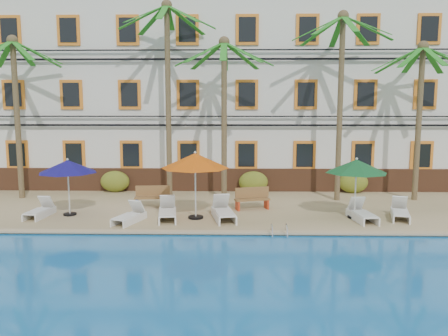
{
  "coord_description": "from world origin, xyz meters",
  "views": [
    {
      "loc": [
        0.82,
        -15.55,
        4.48
      ],
      "look_at": [
        0.42,
        3.0,
        2.0
      ],
      "focal_mm": 35.0,
      "sensor_mm": 36.0,
      "label": 1
    }
  ],
  "objects_px": {
    "lounger_d": "(223,212)",
    "lounger_e": "(362,213)",
    "lounger_a": "(40,211)",
    "bench_left": "(152,196)",
    "bench_right": "(252,198)",
    "pool_ladder": "(279,234)",
    "lounger_c": "(167,212)",
    "palm_b": "(168,75)",
    "umbrella_green": "(356,167)",
    "umbrella_blue": "(68,167)",
    "lounger_b": "(130,216)",
    "palm_a": "(16,94)",
    "palm_c": "(224,95)",
    "palm_e": "(420,98)",
    "palm_d": "(341,81)",
    "lounger_f": "(400,212)",
    "umbrella_red": "(195,161)"
  },
  "relations": [
    {
      "from": "umbrella_blue",
      "to": "lounger_d",
      "type": "relative_size",
      "value": 1.13
    },
    {
      "from": "umbrella_blue",
      "to": "bench_left",
      "type": "distance_m",
      "value": 3.75
    },
    {
      "from": "umbrella_blue",
      "to": "lounger_e",
      "type": "height_order",
      "value": "umbrella_blue"
    },
    {
      "from": "palm_c",
      "to": "lounger_a",
      "type": "xyz_separation_m",
      "value": [
        -7.26,
        -3.5,
        -4.63
      ]
    },
    {
      "from": "palm_d",
      "to": "lounger_b",
      "type": "relative_size",
      "value": 4.94
    },
    {
      "from": "palm_b",
      "to": "bench_right",
      "type": "xyz_separation_m",
      "value": [
        3.88,
        -2.46,
        -5.41
      ]
    },
    {
      "from": "lounger_a",
      "to": "lounger_e",
      "type": "height_order",
      "value": "lounger_e"
    },
    {
      "from": "umbrella_red",
      "to": "lounger_c",
      "type": "xyz_separation_m",
      "value": [
        -1.09,
        -0.14,
        -1.98
      ]
    },
    {
      "from": "lounger_b",
      "to": "pool_ladder",
      "type": "distance_m",
      "value": 5.69
    },
    {
      "from": "palm_b",
      "to": "umbrella_red",
      "type": "distance_m",
      "value": 5.73
    },
    {
      "from": "bench_right",
      "to": "pool_ladder",
      "type": "xyz_separation_m",
      "value": [
        0.78,
        -3.82,
        -0.47
      ]
    },
    {
      "from": "palm_b",
      "to": "umbrella_red",
      "type": "height_order",
      "value": "palm_b"
    },
    {
      "from": "palm_c",
      "to": "palm_e",
      "type": "relative_size",
      "value": 1.03
    },
    {
      "from": "lounger_e",
      "to": "bench_right",
      "type": "relative_size",
      "value": 1.18
    },
    {
      "from": "palm_b",
      "to": "lounger_b",
      "type": "bearing_deg",
      "value": -99.71
    },
    {
      "from": "palm_a",
      "to": "lounger_a",
      "type": "xyz_separation_m",
      "value": [
        2.54,
        -3.73,
        -4.71
      ]
    },
    {
      "from": "lounger_a",
      "to": "bench_left",
      "type": "relative_size",
      "value": 1.09
    },
    {
      "from": "palm_b",
      "to": "umbrella_blue",
      "type": "xyz_separation_m",
      "value": [
        -3.52,
        -3.72,
        -3.9
      ]
    },
    {
      "from": "umbrella_blue",
      "to": "bench_left",
      "type": "bearing_deg",
      "value": 26.89
    },
    {
      "from": "lounger_c",
      "to": "lounger_f",
      "type": "bearing_deg",
      "value": 1.69
    },
    {
      "from": "lounger_d",
      "to": "pool_ladder",
      "type": "height_order",
      "value": "lounger_d"
    },
    {
      "from": "umbrella_blue",
      "to": "pool_ladder",
      "type": "height_order",
      "value": "umbrella_blue"
    },
    {
      "from": "palm_d",
      "to": "palm_e",
      "type": "bearing_deg",
      "value": 1.77
    },
    {
      "from": "lounger_a",
      "to": "bench_right",
      "type": "relative_size",
      "value": 1.07
    },
    {
      "from": "lounger_b",
      "to": "palm_d",
      "type": "bearing_deg",
      "value": 26.16
    },
    {
      "from": "palm_b",
      "to": "umbrella_green",
      "type": "bearing_deg",
      "value": -26.55
    },
    {
      "from": "palm_d",
      "to": "pool_ladder",
      "type": "xyz_separation_m",
      "value": [
        -3.33,
        -5.81,
        -5.53
      ]
    },
    {
      "from": "lounger_d",
      "to": "palm_b",
      "type": "bearing_deg",
      "value": 122.48
    },
    {
      "from": "palm_a",
      "to": "lounger_a",
      "type": "bearing_deg",
      "value": -55.71
    },
    {
      "from": "lounger_a",
      "to": "bench_right",
      "type": "distance_m",
      "value": 8.63
    },
    {
      "from": "palm_b",
      "to": "lounger_f",
      "type": "distance_m",
      "value": 11.84
    },
    {
      "from": "lounger_d",
      "to": "pool_ladder",
      "type": "distance_m",
      "value": 2.82
    },
    {
      "from": "bench_right",
      "to": "lounger_e",
      "type": "bearing_deg",
      "value": -23.97
    },
    {
      "from": "umbrella_blue",
      "to": "pool_ladder",
      "type": "relative_size",
      "value": 3.11
    },
    {
      "from": "umbrella_blue",
      "to": "lounger_d",
      "type": "xyz_separation_m",
      "value": [
        6.23,
        -0.55,
        -1.67
      ]
    },
    {
      "from": "lounger_b",
      "to": "lounger_f",
      "type": "distance_m",
      "value": 10.48
    },
    {
      "from": "palm_b",
      "to": "palm_c",
      "type": "relative_size",
      "value": 1.23
    },
    {
      "from": "palm_b",
      "to": "pool_ladder",
      "type": "xyz_separation_m",
      "value": [
        4.66,
        -6.29,
        -5.88
      ]
    },
    {
      "from": "lounger_d",
      "to": "umbrella_green",
      "type": "bearing_deg",
      "value": 3.66
    },
    {
      "from": "palm_a",
      "to": "lounger_b",
      "type": "relative_size",
      "value": 4.37
    },
    {
      "from": "palm_d",
      "to": "umbrella_green",
      "type": "relative_size",
      "value": 3.62
    },
    {
      "from": "umbrella_blue",
      "to": "umbrella_green",
      "type": "distance_m",
      "value": 11.4
    },
    {
      "from": "lounger_a",
      "to": "lounger_f",
      "type": "bearing_deg",
      "value": 0.05
    },
    {
      "from": "umbrella_red",
      "to": "lounger_f",
      "type": "bearing_deg",
      "value": 0.89
    },
    {
      "from": "lounger_a",
      "to": "lounger_c",
      "type": "bearing_deg",
      "value": -2.86
    },
    {
      "from": "lounger_d",
      "to": "lounger_e",
      "type": "xyz_separation_m",
      "value": [
        5.33,
        -0.05,
        -0.02
      ]
    },
    {
      "from": "lounger_c",
      "to": "lounger_e",
      "type": "bearing_deg",
      "value": -0.26
    },
    {
      "from": "bench_left",
      "to": "pool_ladder",
      "type": "distance_m",
      "value": 6.59
    },
    {
      "from": "umbrella_blue",
      "to": "lounger_b",
      "type": "bearing_deg",
      "value": -22.02
    },
    {
      "from": "bench_right",
      "to": "lounger_b",
      "type": "bearing_deg",
      "value": -153.5
    }
  ]
}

